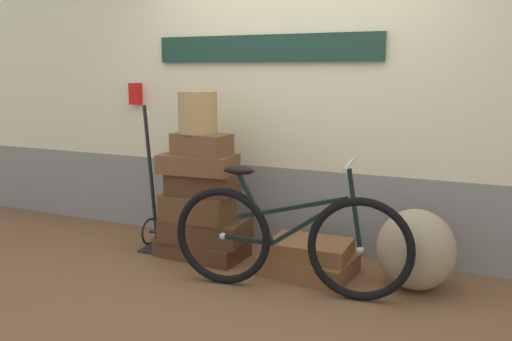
{
  "coord_description": "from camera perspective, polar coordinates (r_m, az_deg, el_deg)",
  "views": [
    {
      "loc": [
        1.58,
        -3.45,
        1.52
      ],
      "look_at": [
        -0.06,
        0.14,
        0.79
      ],
      "focal_mm": 37.69,
      "sensor_mm": 36.0,
      "label": 1
    }
  ],
  "objects": [
    {
      "name": "suitcase_5",
      "position": [
        4.29,
        -5.8,
        2.79
      ],
      "size": [
        0.48,
        0.3,
        0.17
      ],
      "primitive_type": "cube",
      "rotation": [
        0.0,
        0.0,
        -0.11
      ],
      "color": "brown",
      "rests_on": "suitcase_4"
    },
    {
      "name": "wicker_basket",
      "position": [
        4.3,
        -6.19,
        6.15
      ],
      "size": [
        0.31,
        0.31,
        0.33
      ],
      "primitive_type": "cylinder",
      "color": "#A8844C",
      "rests_on": "suitcase_5"
    },
    {
      "name": "suitcase_6",
      "position": [
        4.16,
        5.6,
        -9.88
      ],
      "size": [
        0.71,
        0.55,
        0.15
      ],
      "primitive_type": "cube",
      "rotation": [
        0.0,
        0.0,
        -0.1
      ],
      "color": "brown",
      "rests_on": "ground"
    },
    {
      "name": "suitcase_7",
      "position": [
        4.11,
        5.77,
        -8.2
      ],
      "size": [
        0.6,
        0.43,
        0.12
      ],
      "primitive_type": "cube",
      "rotation": [
        0.0,
        0.0,
        0.02
      ],
      "color": "brown",
      "rests_on": "suitcase_6"
    },
    {
      "name": "suitcase_2",
      "position": [
        4.4,
        -6.24,
        -3.89
      ],
      "size": [
        0.56,
        0.33,
        0.21
      ],
      "primitive_type": "cube",
      "rotation": [
        0.0,
        0.0,
        -0.0
      ],
      "color": "brown",
      "rests_on": "suitcase_1"
    },
    {
      "name": "suitcase_0",
      "position": [
        4.54,
        -5.73,
        -8.14
      ],
      "size": [
        0.74,
        0.46,
        0.14
      ],
      "primitive_type": "cube",
      "rotation": [
        0.0,
        0.0,
        -0.06
      ],
      "color": "#4C2D19",
      "rests_on": "ground"
    },
    {
      "name": "burlap_sack",
      "position": [
        3.96,
        16.6,
        -8.05
      ],
      "size": [
        0.54,
        0.46,
        0.58
      ],
      "primitive_type": "ellipsoid",
      "color": "#9E8966",
      "rests_on": "ground"
    },
    {
      "name": "suitcase_1",
      "position": [
        4.48,
        -5.37,
        -6.22
      ],
      "size": [
        0.71,
        0.46,
        0.18
      ],
      "primitive_type": "cube",
      "rotation": [
        0.0,
        0.0,
        0.05
      ],
      "color": "#4C2D19",
      "rests_on": "suitcase_0"
    },
    {
      "name": "bicycle",
      "position": [
        3.73,
        3.44,
        -7.36
      ],
      "size": [
        1.68,
        0.46,
        0.94
      ],
      "color": "black",
      "rests_on": "ground"
    },
    {
      "name": "suitcase_4",
      "position": [
        4.33,
        -6.16,
        0.73
      ],
      "size": [
        0.62,
        0.4,
        0.15
      ],
      "primitive_type": "cube",
      "rotation": [
        0.0,
        0.0,
        0.08
      ],
      "color": "brown",
      "rests_on": "suitcase_3"
    },
    {
      "name": "ground",
      "position": [
        4.1,
        -0.06,
        -11.69
      ],
      "size": [
        9.31,
        5.2,
        0.06
      ],
      "primitive_type": "cube",
      "color": "brown"
    },
    {
      "name": "suitcase_3",
      "position": [
        4.38,
        -5.65,
        -1.34
      ],
      "size": [
        0.57,
        0.36,
        0.18
      ],
      "primitive_type": "cube",
      "rotation": [
        0.0,
        0.0,
        0.07
      ],
      "color": "#4C2D19",
      "rests_on": "suitcase_2"
    },
    {
      "name": "station_building",
      "position": [
        4.59,
        4.49,
        6.11
      ],
      "size": [
        7.31,
        0.74,
        2.33
      ],
      "color": "gray",
      "rests_on": "ground"
    },
    {
      "name": "luggage_trolley",
      "position": [
        4.69,
        -9.41,
        -4.6
      ],
      "size": [
        0.43,
        0.34,
        1.24
      ],
      "color": "black",
      "rests_on": "ground"
    }
  ]
}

